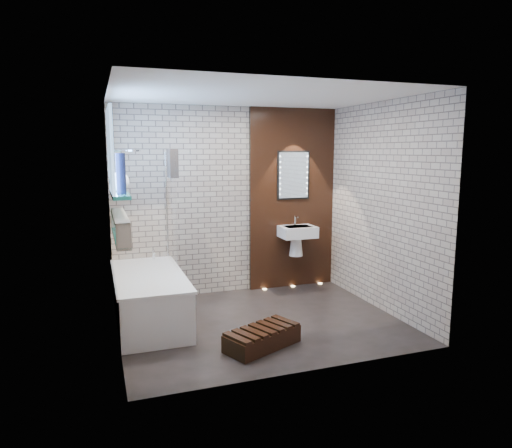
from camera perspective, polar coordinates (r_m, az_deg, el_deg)
name	(u,v)px	position (r m, az deg, el deg)	size (l,w,h in m)	color
ground	(260,322)	(5.57, 0.52, -11.99)	(3.20, 3.20, 0.00)	black
room_shell	(260,213)	(5.25, 0.54, 1.37)	(3.24, 3.20, 2.60)	gray
walnut_panel	(292,199)	(6.77, 4.48, 3.07)	(1.30, 0.06, 2.60)	black
clerestory_window	(112,160)	(5.25, -17.29, 7.55)	(0.18, 1.00, 0.94)	#7FADE0
display_niche	(120,227)	(5.12, -16.40, -0.33)	(0.14, 1.30, 0.26)	#248577
bathtub	(149,298)	(5.64, -13.02, -8.84)	(0.79, 1.74, 0.70)	white
bath_screen	(171,209)	(5.90, -10.41, 1.88)	(0.01, 0.78, 1.40)	white
towel	(173,163)	(5.66, -10.26, 7.37)	(0.10, 0.26, 0.34)	black
shower_head	(133,151)	(5.87, -14.90, 8.74)	(0.18, 0.18, 0.02)	silver
washbasin	(297,236)	(6.67, 5.10, -1.46)	(0.50, 0.36, 0.58)	white
led_mirror	(293,175)	(6.71, 4.65, 6.02)	(0.50, 0.02, 0.70)	black
walnut_step	(262,339)	(4.89, 0.78, -13.96)	(0.80, 0.35, 0.18)	black
niche_bottles	(121,232)	(5.03, -16.33, -0.96)	(0.05, 0.94, 0.13)	#B7711C
sill_vases	(120,179)	(5.28, -16.44, 5.30)	(0.22, 0.53, 0.43)	white
floor_uplights	(293,286)	(6.96, 4.58, -7.64)	(0.96, 0.06, 0.01)	#FFD899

